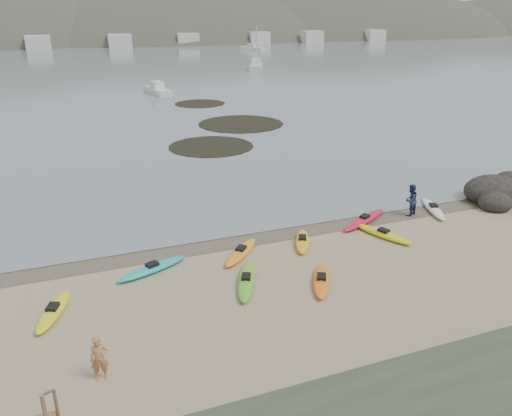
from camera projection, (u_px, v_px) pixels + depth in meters
name	position (u px, v px, depth m)	size (l,w,h in m)	color
ground	(256.00, 233.00, 27.20)	(600.00, 600.00, 0.00)	tan
wet_sand	(258.00, 236.00, 26.93)	(60.00, 60.00, 0.00)	brown
water	(71.00, 30.00, 287.45)	(1200.00, 1200.00, 0.00)	slate
kayaks	(293.00, 250.00, 24.99)	(23.36, 8.58, 0.34)	white
person_west	(99.00, 359.00, 16.24)	(0.59, 0.39, 1.62)	#B57948
person_east	(410.00, 200.00, 29.25)	(0.93, 0.73, 1.92)	navy
rock_cluster	(502.00, 196.00, 31.94)	(5.44, 4.03, 1.92)	black
kelp_mats	(222.00, 124.00, 52.64)	(13.85, 28.06, 0.04)	black
moored_boats	(108.00, 69.00, 95.23)	(83.49, 80.59, 1.32)	silver
far_hills	(181.00, 77.00, 214.38)	(550.00, 135.00, 80.00)	#384235
far_town	(108.00, 41.00, 154.22)	(199.00, 5.00, 4.00)	beige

